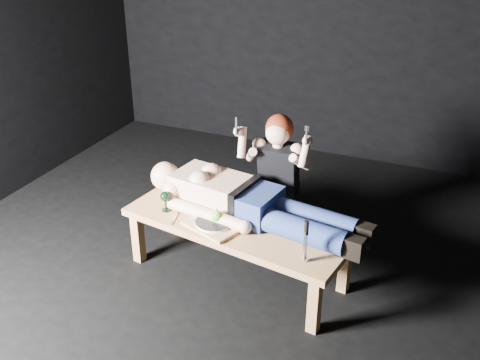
{
  "coord_description": "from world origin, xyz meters",
  "views": [
    {
      "loc": [
        1.25,
        -2.91,
        2.46
      ],
      "look_at": [
        -0.08,
        0.17,
        0.75
      ],
      "focal_mm": 41.7,
      "sensor_mm": 36.0,
      "label": 1
    }
  ],
  "objects_px": {
    "table": "(237,249)",
    "lying_man": "(252,199)",
    "carving_knife": "(306,242)",
    "goblet": "(166,201)",
    "kneeling_woman": "(281,178)",
    "serving_tray": "(214,225)"
  },
  "relations": [
    {
      "from": "kneeling_woman",
      "to": "goblet",
      "type": "bearing_deg",
      "value": -140.42
    },
    {
      "from": "table",
      "to": "carving_knife",
      "type": "relative_size",
      "value": 5.53
    },
    {
      "from": "kneeling_woman",
      "to": "serving_tray",
      "type": "bearing_deg",
      "value": -113.36
    },
    {
      "from": "serving_tray",
      "to": "goblet",
      "type": "bearing_deg",
      "value": 171.81
    },
    {
      "from": "lying_man",
      "to": "goblet",
      "type": "xyz_separation_m",
      "value": [
        -0.6,
        -0.16,
        -0.07
      ]
    },
    {
      "from": "table",
      "to": "lying_man",
      "type": "bearing_deg",
      "value": 64.24
    },
    {
      "from": "goblet",
      "to": "table",
      "type": "bearing_deg",
      "value": 6.63
    },
    {
      "from": "carving_knife",
      "to": "serving_tray",
      "type": "bearing_deg",
      "value": 176.79
    },
    {
      "from": "table",
      "to": "serving_tray",
      "type": "distance_m",
      "value": 0.29
    },
    {
      "from": "kneeling_woman",
      "to": "goblet",
      "type": "xyz_separation_m",
      "value": [
        -0.65,
        -0.6,
        -0.04
      ]
    },
    {
      "from": "lying_man",
      "to": "serving_tray",
      "type": "relative_size",
      "value": 4.57
    },
    {
      "from": "table",
      "to": "lying_man",
      "type": "relative_size",
      "value": 0.93
    },
    {
      "from": "table",
      "to": "carving_knife",
      "type": "height_order",
      "value": "carving_knife"
    },
    {
      "from": "serving_tray",
      "to": "table",
      "type": "bearing_deg",
      "value": 45.06
    },
    {
      "from": "lying_man",
      "to": "serving_tray",
      "type": "xyz_separation_m",
      "value": [
        -0.19,
        -0.22,
        -0.13
      ]
    },
    {
      "from": "table",
      "to": "goblet",
      "type": "relative_size",
      "value": 10.43
    },
    {
      "from": "serving_tray",
      "to": "carving_knife",
      "type": "relative_size",
      "value": 1.31
    },
    {
      "from": "table",
      "to": "serving_tray",
      "type": "bearing_deg",
      "value": -126.03
    },
    {
      "from": "goblet",
      "to": "lying_man",
      "type": "bearing_deg",
      "value": 15.08
    },
    {
      "from": "serving_tray",
      "to": "kneeling_woman",
      "type": "bearing_deg",
      "value": 69.69
    },
    {
      "from": "serving_tray",
      "to": "lying_man",
      "type": "bearing_deg",
      "value": 49.33
    },
    {
      "from": "goblet",
      "to": "carving_knife",
      "type": "xyz_separation_m",
      "value": [
        1.1,
        -0.21,
        0.07
      ]
    }
  ]
}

